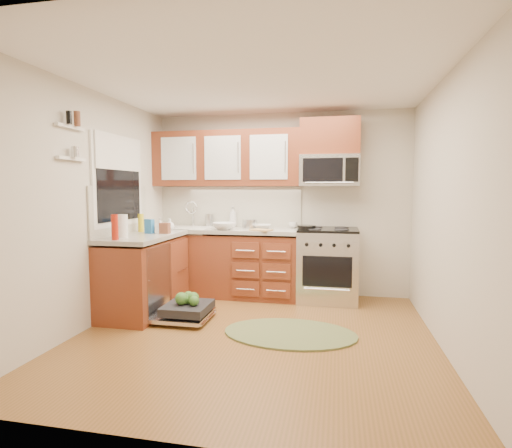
% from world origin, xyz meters
% --- Properties ---
extents(floor, '(3.50, 3.50, 0.00)m').
position_xyz_m(floor, '(0.00, 0.00, 0.00)').
color(floor, brown).
rests_on(floor, ground).
extents(ceiling, '(3.50, 3.50, 0.00)m').
position_xyz_m(ceiling, '(0.00, 0.00, 2.50)').
color(ceiling, white).
rests_on(ceiling, ground).
extents(wall_back, '(3.50, 0.04, 2.50)m').
position_xyz_m(wall_back, '(0.00, 1.75, 1.25)').
color(wall_back, beige).
rests_on(wall_back, ground).
extents(wall_front, '(3.50, 0.04, 2.50)m').
position_xyz_m(wall_front, '(0.00, -1.75, 1.25)').
color(wall_front, beige).
rests_on(wall_front, ground).
extents(wall_left, '(0.04, 3.50, 2.50)m').
position_xyz_m(wall_left, '(-1.75, 0.00, 1.25)').
color(wall_left, beige).
rests_on(wall_left, ground).
extents(wall_right, '(0.04, 3.50, 2.50)m').
position_xyz_m(wall_right, '(1.75, 0.00, 1.25)').
color(wall_right, beige).
rests_on(wall_right, ground).
extents(base_cabinet_back, '(2.05, 0.60, 0.85)m').
position_xyz_m(base_cabinet_back, '(-0.73, 1.45, 0.42)').
color(base_cabinet_back, brown).
rests_on(base_cabinet_back, ground).
extents(base_cabinet_left, '(0.60, 1.25, 0.85)m').
position_xyz_m(base_cabinet_left, '(-1.45, 0.52, 0.42)').
color(base_cabinet_left, brown).
rests_on(base_cabinet_left, ground).
extents(countertop_back, '(2.07, 0.64, 0.05)m').
position_xyz_m(countertop_back, '(-0.72, 1.44, 0.90)').
color(countertop_back, '#9D998F').
rests_on(countertop_back, base_cabinet_back).
extents(countertop_left, '(0.64, 1.27, 0.05)m').
position_xyz_m(countertop_left, '(-1.44, 0.53, 0.90)').
color(countertop_left, '#9D998F').
rests_on(countertop_left, base_cabinet_left).
extents(backsplash_back, '(2.05, 0.02, 0.57)m').
position_xyz_m(backsplash_back, '(-0.73, 1.74, 1.21)').
color(backsplash_back, beige).
rests_on(backsplash_back, ground).
extents(backsplash_left, '(0.02, 1.25, 0.57)m').
position_xyz_m(backsplash_left, '(-1.74, 0.52, 1.21)').
color(backsplash_left, beige).
rests_on(backsplash_left, ground).
extents(upper_cabinets, '(2.05, 0.35, 0.75)m').
position_xyz_m(upper_cabinets, '(-0.73, 1.57, 1.88)').
color(upper_cabinets, brown).
rests_on(upper_cabinets, ground).
extents(cabinet_over_mw, '(0.76, 0.35, 0.47)m').
position_xyz_m(cabinet_over_mw, '(0.68, 1.57, 2.13)').
color(cabinet_over_mw, brown).
rests_on(cabinet_over_mw, ground).
extents(range, '(0.76, 0.64, 0.95)m').
position_xyz_m(range, '(0.68, 1.43, 0.47)').
color(range, silver).
rests_on(range, ground).
extents(microwave, '(0.76, 0.38, 0.40)m').
position_xyz_m(microwave, '(0.68, 1.55, 1.70)').
color(microwave, silver).
rests_on(microwave, ground).
extents(sink, '(0.62, 0.50, 0.26)m').
position_xyz_m(sink, '(-1.25, 1.42, 0.80)').
color(sink, white).
rests_on(sink, ground).
extents(dishwasher, '(0.70, 0.60, 0.20)m').
position_xyz_m(dishwasher, '(-0.86, 0.30, 0.10)').
color(dishwasher, silver).
rests_on(dishwasher, ground).
extents(window, '(0.03, 1.05, 1.05)m').
position_xyz_m(window, '(-1.74, 0.50, 1.55)').
color(window, white).
rests_on(window, ground).
extents(window_blind, '(0.02, 0.96, 0.40)m').
position_xyz_m(window_blind, '(-1.71, 0.50, 1.88)').
color(window_blind, white).
rests_on(window_blind, ground).
extents(shelf_upper, '(0.04, 0.40, 0.03)m').
position_xyz_m(shelf_upper, '(-1.72, -0.35, 2.05)').
color(shelf_upper, white).
rests_on(shelf_upper, ground).
extents(shelf_lower, '(0.04, 0.40, 0.03)m').
position_xyz_m(shelf_lower, '(-1.72, -0.35, 1.75)').
color(shelf_lower, white).
rests_on(shelf_lower, ground).
extents(rug, '(1.35, 0.89, 0.02)m').
position_xyz_m(rug, '(0.35, 0.11, 0.01)').
color(rug, '#60693C').
rests_on(rug, ground).
extents(skillet, '(0.30, 0.30, 0.04)m').
position_xyz_m(skillet, '(0.41, 1.33, 0.97)').
color(skillet, black).
rests_on(skillet, range).
extents(stock_pot, '(0.26, 0.26, 0.12)m').
position_xyz_m(stock_pot, '(-0.37, 1.48, 0.99)').
color(stock_pot, silver).
rests_on(stock_pot, countertop_back).
extents(cutting_board, '(0.31, 0.27, 0.02)m').
position_xyz_m(cutting_board, '(-0.17, 1.22, 0.93)').
color(cutting_board, tan).
rests_on(cutting_board, countertop_back).
extents(canister, '(0.13, 0.13, 0.18)m').
position_xyz_m(canister, '(-1.00, 1.65, 1.01)').
color(canister, silver).
rests_on(canister, countertop_back).
extents(paper_towel_roll, '(0.12, 0.12, 0.26)m').
position_xyz_m(paper_towel_roll, '(-1.52, 0.20, 1.05)').
color(paper_towel_roll, white).
rests_on(paper_towel_roll, countertop_left).
extents(mustard_bottle, '(0.08, 0.08, 0.23)m').
position_xyz_m(mustard_bottle, '(-1.62, 0.80, 1.04)').
color(mustard_bottle, yellow).
rests_on(mustard_bottle, countertop_left).
extents(red_bottle, '(0.08, 0.08, 0.27)m').
position_xyz_m(red_bottle, '(-1.50, 0.00, 1.06)').
color(red_bottle, '#A11D0D').
rests_on(red_bottle, countertop_left).
extents(wooden_box, '(0.13, 0.10, 0.13)m').
position_xyz_m(wooden_box, '(-1.25, 0.67, 0.99)').
color(wooden_box, brown).
rests_on(wooden_box, countertop_left).
extents(blue_carton, '(0.12, 0.09, 0.17)m').
position_xyz_m(blue_carton, '(-1.43, 0.65, 1.01)').
color(blue_carton, '#2770B6').
rests_on(blue_carton, countertop_left).
extents(bowl_a, '(0.28, 0.28, 0.06)m').
position_xyz_m(bowl_a, '(-0.20, 1.48, 0.95)').
color(bowl_a, '#999999').
rests_on(bowl_a, countertop_back).
extents(bowl_b, '(0.39, 0.39, 0.09)m').
position_xyz_m(bowl_b, '(-0.67, 1.25, 0.97)').
color(bowl_b, '#999999').
rests_on(bowl_b, countertop_back).
extents(cup, '(0.13, 0.13, 0.09)m').
position_xyz_m(cup, '(0.20, 1.65, 0.97)').
color(cup, '#999999').
rests_on(cup, countertop_back).
extents(soap_bottle_a, '(0.11, 0.11, 0.29)m').
position_xyz_m(soap_bottle_a, '(-0.66, 1.68, 1.07)').
color(soap_bottle_a, '#999999').
rests_on(soap_bottle_a, countertop_back).
extents(soap_bottle_b, '(0.11, 0.11, 0.19)m').
position_xyz_m(soap_bottle_b, '(-1.31, 0.67, 1.02)').
color(soap_bottle_b, '#999999').
rests_on(soap_bottle_b, countertop_left).
extents(soap_bottle_c, '(0.15, 0.15, 0.15)m').
position_xyz_m(soap_bottle_c, '(-1.34, 1.05, 1.00)').
color(soap_bottle_c, '#999999').
rests_on(soap_bottle_c, countertop_left).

